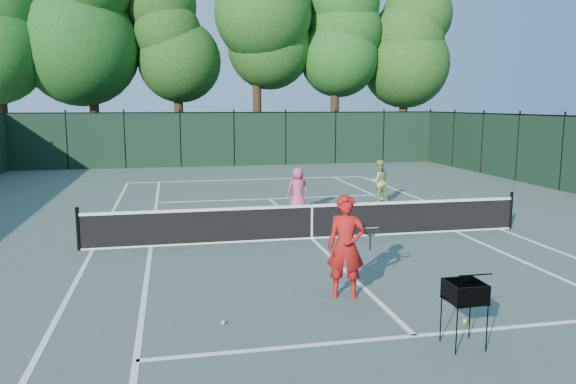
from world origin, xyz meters
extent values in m
plane|color=#455349|center=(0.00, 0.00, 0.00)|extent=(90.00, 90.00, 0.00)
cube|color=white|center=(-5.49, 0.00, 0.00)|extent=(0.10, 23.77, 0.01)
cube|color=white|center=(5.49, 0.00, 0.00)|extent=(0.10, 23.77, 0.01)
cube|color=white|center=(-4.12, 0.00, 0.00)|extent=(0.10, 23.77, 0.01)
cube|color=white|center=(4.12, 0.00, 0.00)|extent=(0.10, 23.77, 0.01)
cube|color=white|center=(0.00, 11.88, 0.00)|extent=(10.97, 0.10, 0.01)
cube|color=white|center=(0.00, -6.40, 0.00)|extent=(8.23, 0.10, 0.01)
cube|color=white|center=(0.00, 6.40, 0.00)|extent=(8.23, 0.10, 0.01)
cube|color=white|center=(0.00, 0.00, 0.00)|extent=(0.10, 12.80, 0.01)
cube|color=black|center=(0.00, 0.00, 0.46)|extent=(11.60, 0.03, 0.85)
cube|color=white|center=(0.00, 0.00, 0.88)|extent=(11.60, 0.05, 0.07)
cube|color=white|center=(0.00, 0.00, 0.02)|extent=(11.60, 0.05, 0.04)
cube|color=white|center=(0.00, 0.00, 0.46)|extent=(0.05, 0.04, 0.91)
cylinder|color=black|center=(-5.80, 0.00, 0.53)|extent=(0.09, 0.09, 1.06)
cylinder|color=black|center=(5.80, 0.00, 0.53)|extent=(0.09, 0.09, 1.06)
cube|color=black|center=(0.00, 18.00, 1.50)|extent=(24.00, 0.05, 3.00)
cylinder|color=black|center=(-13.00, 21.50, 2.25)|extent=(0.56, 0.56, 4.50)
cylinder|color=black|center=(-8.00, 22.00, 2.40)|extent=(0.56, 0.56, 4.80)
ellipsoid|color=#124214|center=(-8.00, 22.00, 8.71)|extent=(6.80, 6.80, 10.54)
cylinder|color=black|center=(-3.00, 21.80, 2.15)|extent=(0.56, 0.56, 4.30)
ellipsoid|color=#184012|center=(-3.00, 21.80, 7.75)|extent=(6.00, 6.00, 9.30)
cylinder|color=black|center=(2.00, 22.30, 2.50)|extent=(0.56, 0.56, 5.00)
ellipsoid|color=#1A4915|center=(2.00, 22.30, 9.03)|extent=(7.00, 7.00, 10.85)
cylinder|color=black|center=(7.00, 21.60, 2.30)|extent=(0.56, 0.56, 4.60)
ellipsoid|color=#164D16|center=(7.00, 21.60, 8.16)|extent=(6.20, 6.20, 9.61)
cylinder|color=black|center=(12.00, 22.10, 2.20)|extent=(0.56, 0.56, 4.40)
ellipsoid|color=#1C4814|center=(12.00, 22.10, 7.74)|extent=(5.80, 5.80, 8.99)
imported|color=#AD1413|center=(-0.50, -4.48, 0.94)|extent=(0.79, 0.64, 1.89)
cylinder|color=black|center=(0.04, -4.28, 0.95)|extent=(0.03, 0.03, 0.30)
torus|color=black|center=(0.04, -4.28, 1.22)|extent=(0.30, 0.10, 0.30)
imported|color=#C8466B|center=(0.47, 3.69, 0.73)|extent=(0.72, 0.48, 1.47)
imported|color=#89B45A|center=(3.67, 4.78, 0.77)|extent=(0.80, 0.65, 1.54)
cylinder|color=black|center=(0.29, -7.11, 0.34)|extent=(0.02, 0.02, 0.69)
cylinder|color=black|center=(0.76, -7.11, 0.34)|extent=(0.02, 0.02, 0.69)
cylinder|color=black|center=(0.29, -6.64, 0.34)|extent=(0.02, 0.02, 0.69)
cylinder|color=black|center=(0.76, -6.64, 0.34)|extent=(0.02, 0.02, 0.69)
cube|color=black|center=(0.53, -6.88, 0.83)|extent=(0.55, 0.55, 0.29)
sphere|color=#C3EA2F|center=(0.53, -6.88, 0.75)|extent=(0.08, 0.08, 0.08)
sphere|color=#C3EA2F|center=(0.53, -6.88, 0.75)|extent=(0.08, 0.08, 0.08)
sphere|color=#C3EA2F|center=(0.53, -6.88, 0.75)|extent=(0.08, 0.08, 0.08)
sphere|color=#C3EA2F|center=(0.53, -6.88, 0.75)|extent=(0.08, 0.08, 0.08)
sphere|color=#C3EA2F|center=(0.53, -6.88, 0.75)|extent=(0.08, 0.08, 0.08)
sphere|color=#C3EA2F|center=(0.53, -6.88, 0.75)|extent=(0.08, 0.08, 0.08)
sphere|color=#C3EA2F|center=(0.53, -6.88, 0.75)|extent=(0.08, 0.08, 0.08)
sphere|color=#C3EA2F|center=(0.53, -6.88, 0.75)|extent=(0.08, 0.08, 0.08)
sphere|color=#C3EA2F|center=(0.53, -6.88, 0.75)|extent=(0.08, 0.08, 0.08)
sphere|color=#C3EA2F|center=(0.53, -6.88, 0.75)|extent=(0.08, 0.08, 0.08)
sphere|color=#C3EA2F|center=(0.53, -6.88, 0.75)|extent=(0.08, 0.08, 0.08)
sphere|color=#C3EA2F|center=(0.53, -6.88, 0.75)|extent=(0.08, 0.08, 0.08)
sphere|color=#C3EA2F|center=(0.53, -6.88, 0.75)|extent=(0.08, 0.08, 0.08)
sphere|color=#C3EA2F|center=(0.53, -6.88, 0.75)|extent=(0.08, 0.08, 0.08)
sphere|color=#C0D72C|center=(1.01, -6.09, 0.03)|extent=(0.07, 0.07, 0.07)
sphere|color=#CAEC30|center=(-2.82, -5.36, 0.03)|extent=(0.07, 0.07, 0.07)
camera|label=1|loc=(-3.55, -13.94, 3.50)|focal=35.00mm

